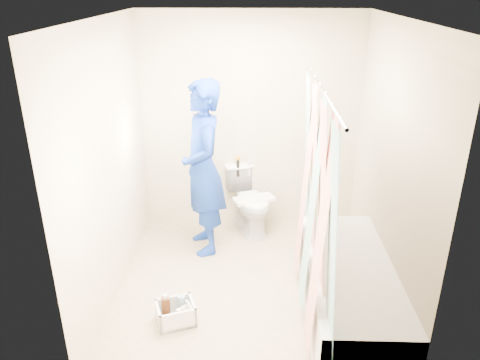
{
  "coord_description": "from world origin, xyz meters",
  "views": [
    {
      "loc": [
        0.04,
        -3.7,
        2.67
      ],
      "look_at": [
        -0.09,
        0.43,
        0.89
      ],
      "focal_mm": 35.0,
      "sensor_mm": 36.0,
      "label": 1
    }
  ],
  "objects_px": {
    "plumber": "(203,169)",
    "cleaning_caddy": "(177,314)",
    "toilet": "(250,200)",
    "bathtub": "(348,289)"
  },
  "relations": [
    {
      "from": "plumber",
      "to": "cleaning_caddy",
      "type": "height_order",
      "value": "plumber"
    },
    {
      "from": "toilet",
      "to": "cleaning_caddy",
      "type": "distance_m",
      "value": 1.77
    },
    {
      "from": "bathtub",
      "to": "plumber",
      "type": "relative_size",
      "value": 0.97
    },
    {
      "from": "plumber",
      "to": "cleaning_caddy",
      "type": "relative_size",
      "value": 4.82
    },
    {
      "from": "toilet",
      "to": "plumber",
      "type": "height_order",
      "value": "plumber"
    },
    {
      "from": "bathtub",
      "to": "toilet",
      "type": "bearing_deg",
      "value": 119.15
    },
    {
      "from": "toilet",
      "to": "plumber",
      "type": "distance_m",
      "value": 0.84
    },
    {
      "from": "bathtub",
      "to": "toilet",
      "type": "height_order",
      "value": "toilet"
    },
    {
      "from": "cleaning_caddy",
      "to": "bathtub",
      "type": "bearing_deg",
      "value": -14.99
    },
    {
      "from": "plumber",
      "to": "bathtub",
      "type": "bearing_deg",
      "value": 32.49
    }
  ]
}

